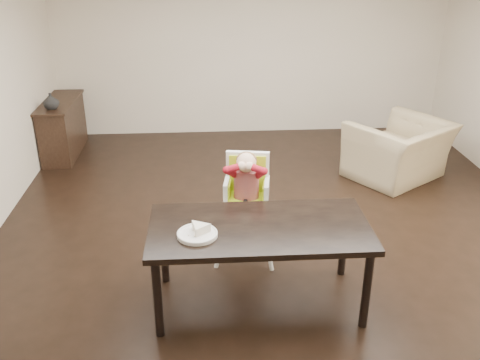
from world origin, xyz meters
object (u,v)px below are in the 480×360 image
object	(u,v)px
armchair	(400,141)
sideboard	(63,128)
dining_table	(259,234)
high_chair	(247,183)

from	to	relation	value
armchair	sideboard	distance (m)	4.68
dining_table	high_chair	size ratio (longest dim) A/B	1.65
high_chair	armchair	world-z (taller)	high_chair
high_chair	dining_table	bearing A→B (deg)	-78.22
dining_table	high_chair	bearing A→B (deg)	93.04
dining_table	armchair	world-z (taller)	armchair
dining_table	armchair	size ratio (longest dim) A/B	1.55
high_chair	sideboard	xyz separation A→B (m)	(-2.42, 2.87, -0.37)
dining_table	armchair	distance (m)	3.26
dining_table	high_chair	xyz separation A→B (m)	(-0.04, 0.80, 0.10)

